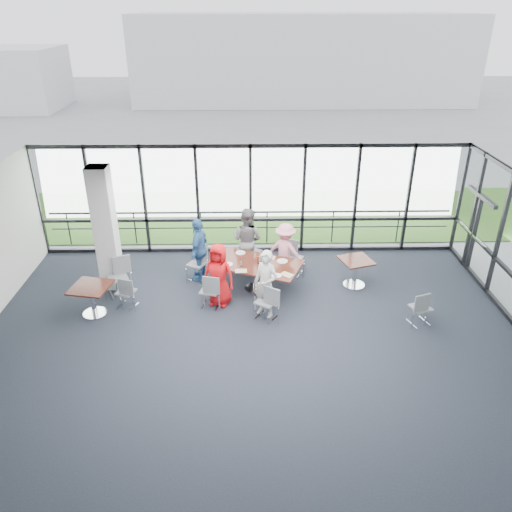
{
  "coord_description": "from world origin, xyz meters",
  "views": [
    {
      "loc": [
        -0.09,
        -8.34,
        6.57
      ],
      "look_at": [
        0.11,
        2.46,
        1.1
      ],
      "focal_mm": 35.0,
      "sensor_mm": 36.0,
      "label": 1
    }
  ],
  "objects_px": {
    "diner_far_left": "(247,240)",
    "diner_far_right": "(285,251)",
    "diner_near_left": "(219,275)",
    "chair_main_end": "(197,264)",
    "chair_main_fl": "(252,252)",
    "chair_spare_r": "(421,308)",
    "chair_main_fr": "(293,259)",
    "diner_near_right": "(266,284)",
    "chair_main_nl": "(210,290)",
    "main_table": "(256,267)",
    "chair_spare_la": "(126,292)",
    "side_table_left": "(91,291)",
    "chair_main_nr": "(266,302)",
    "chair_spare_lb": "(118,278)",
    "diner_end": "(199,249)",
    "structural_column": "(106,229)",
    "side_table_right": "(356,264)"
  },
  "relations": [
    {
      "from": "chair_main_nr",
      "to": "chair_spare_lb",
      "type": "relative_size",
      "value": 0.93
    },
    {
      "from": "side_table_left",
      "to": "side_table_right",
      "type": "relative_size",
      "value": 1.05
    },
    {
      "from": "diner_near_left",
      "to": "chair_main_end",
      "type": "height_order",
      "value": "diner_near_left"
    },
    {
      "from": "chair_main_fr",
      "to": "chair_main_end",
      "type": "relative_size",
      "value": 1.05
    },
    {
      "from": "diner_near_right",
      "to": "chair_main_end",
      "type": "distance_m",
      "value": 2.51
    },
    {
      "from": "diner_far_right",
      "to": "chair_main_fr",
      "type": "xyz_separation_m",
      "value": [
        0.24,
        0.13,
        -0.3
      ]
    },
    {
      "from": "diner_end",
      "to": "chair_spare_lb",
      "type": "bearing_deg",
      "value": -53.9
    },
    {
      "from": "diner_far_left",
      "to": "diner_far_right",
      "type": "bearing_deg",
      "value": -172.85
    },
    {
      "from": "chair_main_end",
      "to": "structural_column",
      "type": "bearing_deg",
      "value": -53.67
    },
    {
      "from": "diner_near_left",
      "to": "chair_spare_lb",
      "type": "bearing_deg",
      "value": -171.49
    },
    {
      "from": "diner_far_left",
      "to": "diner_far_right",
      "type": "relative_size",
      "value": 1.18
    },
    {
      "from": "side_table_right",
      "to": "chair_main_fl",
      "type": "relative_size",
      "value": 1.05
    },
    {
      "from": "diner_end",
      "to": "chair_main_fr",
      "type": "bearing_deg",
      "value": 107.84
    },
    {
      "from": "main_table",
      "to": "chair_spare_r",
      "type": "relative_size",
      "value": 2.97
    },
    {
      "from": "diner_end",
      "to": "main_table",
      "type": "bearing_deg",
      "value": 81.48
    },
    {
      "from": "chair_main_nl",
      "to": "chair_main_nr",
      "type": "bearing_deg",
      "value": -8.25
    },
    {
      "from": "side_table_right",
      "to": "chair_main_fl",
      "type": "distance_m",
      "value": 2.88
    },
    {
      "from": "diner_far_left",
      "to": "diner_near_left",
      "type": "bearing_deg",
      "value": 97.49
    },
    {
      "from": "main_table",
      "to": "chair_spare_la",
      "type": "xyz_separation_m",
      "value": [
        -3.13,
        -0.79,
        -0.24
      ]
    },
    {
      "from": "chair_main_fl",
      "to": "chair_main_end",
      "type": "xyz_separation_m",
      "value": [
        -1.46,
        -0.68,
        -0.01
      ]
    },
    {
      "from": "main_table",
      "to": "chair_main_nr",
      "type": "xyz_separation_m",
      "value": [
        0.22,
        -1.35,
        -0.2
      ]
    },
    {
      "from": "chair_main_nr",
      "to": "chair_main_fr",
      "type": "xyz_separation_m",
      "value": [
        0.8,
        2.13,
        0.02
      ]
    },
    {
      "from": "main_table",
      "to": "diner_near_left",
      "type": "relative_size",
      "value": 1.58
    },
    {
      "from": "main_table",
      "to": "chair_main_nr",
      "type": "relative_size",
      "value": 2.82
    },
    {
      "from": "diner_end",
      "to": "chair_spare_lb",
      "type": "xyz_separation_m",
      "value": [
        -1.98,
        -0.81,
        -0.38
      ]
    },
    {
      "from": "diner_far_left",
      "to": "chair_main_fr",
      "type": "height_order",
      "value": "diner_far_left"
    },
    {
      "from": "diner_near_left",
      "to": "chair_main_end",
      "type": "xyz_separation_m",
      "value": [
        -0.65,
        1.24,
        -0.35
      ]
    },
    {
      "from": "chair_spare_r",
      "to": "diner_far_left",
      "type": "bearing_deg",
      "value": 126.63
    },
    {
      "from": "main_table",
      "to": "diner_far_left",
      "type": "xyz_separation_m",
      "value": [
        -0.22,
        1.05,
        0.25
      ]
    },
    {
      "from": "side_table_right",
      "to": "diner_end",
      "type": "xyz_separation_m",
      "value": [
        -4.04,
        0.46,
        0.24
      ]
    },
    {
      "from": "side_table_left",
      "to": "chair_main_fl",
      "type": "relative_size",
      "value": 1.1
    },
    {
      "from": "diner_end",
      "to": "chair_spare_la",
      "type": "height_order",
      "value": "diner_end"
    },
    {
      "from": "side_table_right",
      "to": "diner_end",
      "type": "height_order",
      "value": "diner_end"
    },
    {
      "from": "chair_spare_lb",
      "to": "chair_spare_r",
      "type": "bearing_deg",
      "value": 144.68
    },
    {
      "from": "side_table_left",
      "to": "chair_main_fl",
      "type": "distance_m",
      "value": 4.42
    },
    {
      "from": "structural_column",
      "to": "diner_near_left",
      "type": "bearing_deg",
      "value": -18.06
    },
    {
      "from": "main_table",
      "to": "diner_far_right",
      "type": "height_order",
      "value": "diner_far_right"
    },
    {
      "from": "diner_near_left",
      "to": "chair_main_fr",
      "type": "relative_size",
      "value": 1.72
    },
    {
      "from": "chair_main_fl",
      "to": "chair_spare_r",
      "type": "relative_size",
      "value": 1.07
    },
    {
      "from": "side_table_right",
      "to": "chair_main_nl",
      "type": "bearing_deg",
      "value": -165.66
    },
    {
      "from": "diner_far_right",
      "to": "chair_main_fl",
      "type": "bearing_deg",
      "value": -5.0
    },
    {
      "from": "chair_main_end",
      "to": "chair_main_nl",
      "type": "bearing_deg",
      "value": 45.56
    },
    {
      "from": "diner_end",
      "to": "chair_spare_lb",
      "type": "height_order",
      "value": "diner_end"
    },
    {
      "from": "side_table_left",
      "to": "diner_near_left",
      "type": "bearing_deg",
      "value": 7.99
    },
    {
      "from": "side_table_right",
      "to": "diner_far_left",
      "type": "relative_size",
      "value": 0.52
    },
    {
      "from": "main_table",
      "to": "chair_spare_la",
      "type": "bearing_deg",
      "value": -143.34
    },
    {
      "from": "side_table_left",
      "to": "diner_far_left",
      "type": "distance_m",
      "value": 4.22
    },
    {
      "from": "diner_far_right",
      "to": "diner_end",
      "type": "height_order",
      "value": "diner_end"
    },
    {
      "from": "diner_near_right",
      "to": "chair_spare_lb",
      "type": "bearing_deg",
      "value": -159.01
    },
    {
      "from": "diner_near_right",
      "to": "chair_spare_r",
      "type": "relative_size",
      "value": 1.95
    }
  ]
}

